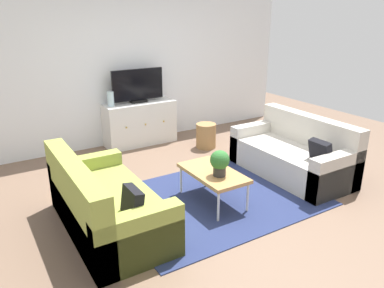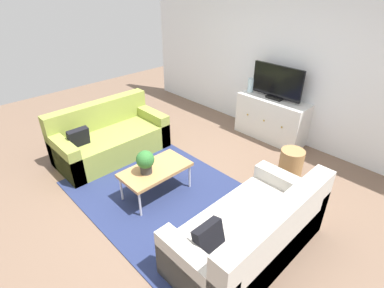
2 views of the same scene
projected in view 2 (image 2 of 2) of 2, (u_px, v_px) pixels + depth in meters
The scene contains 11 objects.
ground_plane at pixel (171, 189), 4.13m from camera, with size 10.00×10.00×0.00m, color brown.
wall_back at pixel (284, 60), 4.99m from camera, with size 6.40×0.12×2.70m, color white.
area_rug at pixel (163, 194), 4.04m from camera, with size 2.50×1.90×0.01m, color navy.
couch_left_side at pixel (109, 138), 4.83m from camera, with size 0.87×1.73×0.83m.
couch_right_side at pixel (254, 236), 3.03m from camera, with size 0.87×1.73×0.83m.
coffee_table at pixel (156, 170), 3.87m from camera, with size 0.50×0.91×0.42m.
potted_plant at pixel (145, 161), 3.68m from camera, with size 0.23×0.23×0.31m.
tv_console at pixel (271, 119), 5.26m from camera, with size 1.24×0.47×0.75m.
flat_screen_tv at pixel (277, 83), 4.94m from camera, with size 0.91×0.16×0.57m.
glass_vase at pixel (251, 85), 5.32m from camera, with size 0.11×0.11×0.24m, color silver.
wicker_basket at pixel (291, 163), 4.32m from camera, with size 0.34×0.34×0.42m, color #9E7547.
Camera 2 is at (2.55, -2.05, 2.62)m, focal length 27.73 mm.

